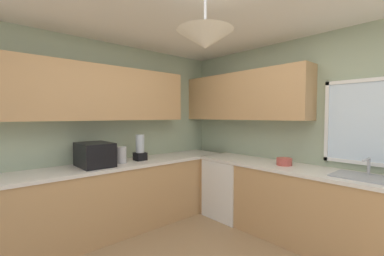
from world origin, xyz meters
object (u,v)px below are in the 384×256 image
(kettle, at_px, (122,155))
(sink_assembly, at_px, (364,176))
(microwave, at_px, (95,155))
(bowl, at_px, (284,162))
(dishwasher, at_px, (230,188))
(blender_appliance, at_px, (140,149))

(kettle, height_order, sink_assembly, kettle)
(microwave, height_order, bowl, microwave)
(microwave, height_order, sink_assembly, microwave)
(dishwasher, bearing_deg, blender_appliance, -120.00)
(kettle, distance_m, blender_appliance, 0.29)
(bowl, xyz_separation_m, blender_appliance, (-1.51, -1.17, 0.12))
(dishwasher, distance_m, sink_assembly, 1.77)
(microwave, distance_m, blender_appliance, 0.63)
(microwave, height_order, kettle, microwave)
(microwave, xyz_separation_m, bowl, (1.51, 1.80, -0.10))
(bowl, bearing_deg, microwave, -130.00)
(dishwasher, xyz_separation_m, bowl, (0.85, 0.03, 0.51))
(kettle, bearing_deg, dishwasher, 65.88)
(microwave, distance_m, sink_assembly, 2.98)
(kettle, height_order, blender_appliance, blender_appliance)
(sink_assembly, height_order, bowl, sink_assembly)
(microwave, height_order, blender_appliance, blender_appliance)
(dishwasher, bearing_deg, bowl, 2.02)
(microwave, distance_m, bowl, 2.36)
(kettle, relative_size, bowl, 1.15)
(dishwasher, distance_m, kettle, 1.67)
(bowl, bearing_deg, blender_appliance, -142.21)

